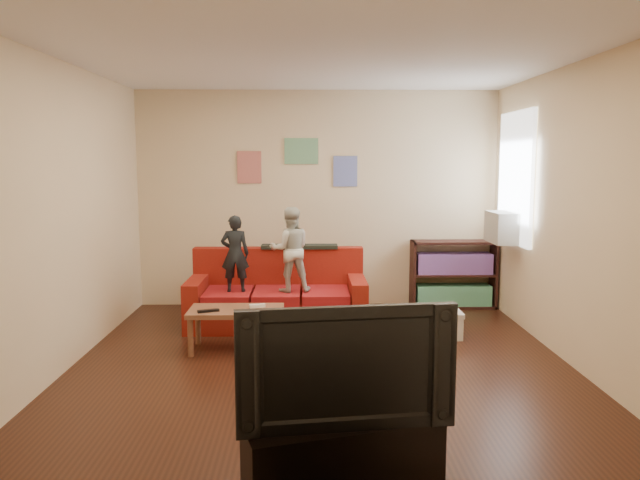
{
  "coord_description": "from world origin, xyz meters",
  "views": [
    {
      "loc": [
        -0.12,
        -5.35,
        1.84
      ],
      "look_at": [
        0.0,
        0.8,
        1.05
      ],
      "focal_mm": 35.0,
      "sensor_mm": 36.0,
      "label": 1
    }
  ],
  "objects_px": {
    "sofa": "(278,299)",
    "tv_stand": "(343,457)",
    "child_a": "(235,254)",
    "child_b": "(290,249)",
    "coffee_table": "(236,315)",
    "bookshelf": "(453,278)",
    "television": "(343,362)",
    "file_box": "(442,324)"
  },
  "relations": [
    {
      "from": "sofa",
      "to": "tv_stand",
      "type": "xyz_separation_m",
      "value": [
        0.53,
        -3.6,
        -0.09
      ]
    },
    {
      "from": "child_a",
      "to": "child_b",
      "type": "relative_size",
      "value": 0.91
    },
    {
      "from": "coffee_table",
      "to": "bookshelf",
      "type": "relative_size",
      "value": 0.86
    },
    {
      "from": "child_a",
      "to": "coffee_table",
      "type": "relative_size",
      "value": 0.92
    },
    {
      "from": "sofa",
      "to": "coffee_table",
      "type": "xyz_separation_m",
      "value": [
        -0.36,
        -0.96,
        0.06
      ]
    },
    {
      "from": "sofa",
      "to": "coffee_table",
      "type": "bearing_deg",
      "value": -110.26
    },
    {
      "from": "sofa",
      "to": "tv_stand",
      "type": "bearing_deg",
      "value": -81.58
    },
    {
      "from": "child_a",
      "to": "child_b",
      "type": "xyz_separation_m",
      "value": [
        0.6,
        0.0,
        0.04
      ]
    },
    {
      "from": "coffee_table",
      "to": "television",
      "type": "relative_size",
      "value": 0.77
    },
    {
      "from": "child_a",
      "to": "bookshelf",
      "type": "xyz_separation_m",
      "value": [
        2.61,
        0.94,
        -0.46
      ]
    },
    {
      "from": "tv_stand",
      "to": "sofa",
      "type": "bearing_deg",
      "value": 82.22
    },
    {
      "from": "child_a",
      "to": "sofa",
      "type": "bearing_deg",
      "value": -161.78
    },
    {
      "from": "television",
      "to": "child_a",
      "type": "bearing_deg",
      "value": 98.43
    },
    {
      "from": "sofa",
      "to": "file_box",
      "type": "bearing_deg",
      "value": -18.42
    },
    {
      "from": "bookshelf",
      "to": "child_a",
      "type": "bearing_deg",
      "value": -160.28
    },
    {
      "from": "television",
      "to": "coffee_table",
      "type": "bearing_deg",
      "value": 101.06
    },
    {
      "from": "child_b",
      "to": "child_a",
      "type": "bearing_deg",
      "value": -8.94
    },
    {
      "from": "child_a",
      "to": "television",
      "type": "relative_size",
      "value": 0.71
    },
    {
      "from": "sofa",
      "to": "child_a",
      "type": "relative_size",
      "value": 2.34
    },
    {
      "from": "tv_stand",
      "to": "bookshelf",
      "type": "bearing_deg",
      "value": 53.35
    },
    {
      "from": "file_box",
      "to": "television",
      "type": "height_order",
      "value": "television"
    },
    {
      "from": "coffee_table",
      "to": "file_box",
      "type": "xyz_separation_m",
      "value": [
        2.09,
        0.39,
        -0.21
      ]
    },
    {
      "from": "sofa",
      "to": "file_box",
      "type": "distance_m",
      "value": 1.84
    },
    {
      "from": "tv_stand",
      "to": "television",
      "type": "distance_m",
      "value": 0.54
    },
    {
      "from": "child_a",
      "to": "tv_stand",
      "type": "distance_m",
      "value": 3.62
    },
    {
      "from": "coffee_table",
      "to": "television",
      "type": "distance_m",
      "value": 2.81
    },
    {
      "from": "bookshelf",
      "to": "file_box",
      "type": "distance_m",
      "value": 1.43
    },
    {
      "from": "child_a",
      "to": "coffee_table",
      "type": "distance_m",
      "value": 0.94
    },
    {
      "from": "child_b",
      "to": "bookshelf",
      "type": "bearing_deg",
      "value": -163.99
    },
    {
      "from": "bookshelf",
      "to": "file_box",
      "type": "relative_size",
      "value": 2.6
    },
    {
      "from": "child_b",
      "to": "television",
      "type": "bearing_deg",
      "value": 87.46
    },
    {
      "from": "child_a",
      "to": "television",
      "type": "xyz_separation_m",
      "value": [
        0.98,
        -3.43,
        -0.08
      ]
    },
    {
      "from": "coffee_table",
      "to": "bookshelf",
      "type": "distance_m",
      "value": 3.06
    },
    {
      "from": "coffee_table",
      "to": "bookshelf",
      "type": "height_order",
      "value": "bookshelf"
    },
    {
      "from": "sofa",
      "to": "child_b",
      "type": "height_order",
      "value": "child_b"
    },
    {
      "from": "sofa",
      "to": "file_box",
      "type": "xyz_separation_m",
      "value": [
        1.74,
        -0.58,
        -0.15
      ]
    },
    {
      "from": "child_b",
      "to": "coffee_table",
      "type": "distance_m",
      "value": 1.08
    },
    {
      "from": "bookshelf",
      "to": "file_box",
      "type": "height_order",
      "value": "bookshelf"
    },
    {
      "from": "child_a",
      "to": "file_box",
      "type": "xyz_separation_m",
      "value": [
        2.19,
        -0.41,
        -0.69
      ]
    },
    {
      "from": "coffee_table",
      "to": "file_box",
      "type": "height_order",
      "value": "coffee_table"
    },
    {
      "from": "bookshelf",
      "to": "child_b",
      "type": "bearing_deg",
      "value": -155.05
    },
    {
      "from": "sofa",
      "to": "bookshelf",
      "type": "distance_m",
      "value": 2.3
    }
  ]
}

